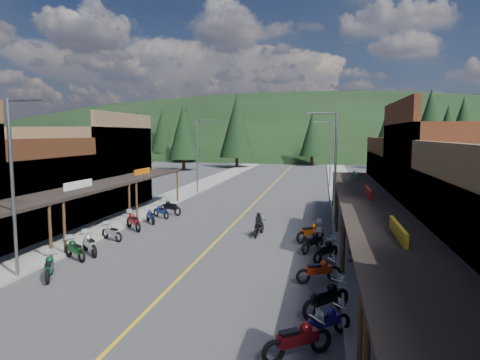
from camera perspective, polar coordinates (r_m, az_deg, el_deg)
The scene contains 42 objects.
ground at distance 24.06m, azimuth -4.50°, elevation -9.45°, with size 220.00×220.00×0.00m, color #38383A.
centerline at distance 43.26m, azimuth 2.60°, elevation -2.42°, with size 0.15×90.00×0.01m, color gold.
sidewalk_west at distance 45.33m, azimuth -8.35°, elevation -2.00°, with size 3.40×94.00×0.15m, color gray.
sidewalk_east at distance 42.87m, azimuth 14.19°, elevation -2.59°, with size 3.40×94.00×0.15m, color gray.
shop_west_2 at distance 31.50m, azimuth -28.53°, elevation -1.76°, with size 10.90×9.00×6.20m.
shop_west_3 at distance 39.24m, azimuth -19.72°, elevation 1.50°, with size 10.90×10.20×8.20m.
shop_east_2 at distance 25.35m, azimuth 28.24°, elevation -1.25°, with size 10.90×9.00×8.20m.
shop_east_3 at distance 34.67m, azimuth 23.45°, elevation -0.86°, with size 10.90×10.20×6.20m.
streetlight_0 at distance 21.08m, azimuth -27.80°, elevation -0.01°, with size 2.16×0.18×8.00m.
streetlight_1 at distance 46.28m, azimuth -5.57°, elevation 3.66°, with size 2.16×0.18×8.00m.
streetlight_2 at distance 30.39m, azimuth 12.34°, elevation 2.24°, with size 2.16×0.18×8.00m.
streetlight_3 at distance 52.36m, azimuth 11.81°, elevation 3.85°, with size 2.16×0.18×8.00m.
ridge_hill at distance 157.58m, azimuth 8.75°, elevation 3.76°, with size 310.00×140.00×60.00m, color black.
pine_0 at distance 96.17m, azimuth -17.83°, elevation 5.89°, with size 5.04×5.04×11.00m.
pine_1 at distance 97.15m, azimuth -7.17°, elevation 6.59°, with size 5.88×5.88×12.50m.
pine_2 at distance 81.96m, azimuth -0.42°, elevation 7.24°, with size 6.72×6.72×14.00m.
pine_3 at distance 88.35m, azimuth 9.61°, elevation 6.10°, with size 5.04×5.04×11.00m.
pine_4 at distance 83.16m, azimuth 19.27°, elevation 6.37°, with size 5.88×5.88×12.50m.
pine_5 at distance 98.33m, azimuth 27.59°, elevation 6.37°, with size 6.72×6.72×14.00m.
pine_7 at distance 105.50m, azimuth -10.31°, elevation 6.50°, with size 5.88×5.88×12.50m.
pine_8 at distance 68.42m, azimuth -13.43°, elevation 5.60°, with size 4.48×4.48×10.00m.
pine_9 at distance 69.62m, azimuth 25.92°, elevation 5.49°, with size 4.93×4.93×10.80m.
pine_10 at distance 76.27m, azimuth -7.57°, elevation 6.36°, with size 5.38×5.38×11.60m.
pine_11 at distance 61.87m, azimuth 24.02°, elevation 6.31°, with size 5.82×5.82×12.40m.
bike_west_5 at distance 21.25m, azimuth -24.10°, elevation -10.45°, with size 0.68×2.05×1.17m, color #0B3A25, non-canonical shape.
bike_west_6 at distance 23.86m, azimuth -21.18°, elevation -8.52°, with size 0.69×2.07×1.18m, color #0C3C14, non-canonical shape.
bike_west_7 at distance 24.54m, azimuth -19.44°, elevation -7.95°, with size 0.73×2.20×1.26m, color #9B9CA1, non-canonical shape.
bike_west_8 at distance 27.31m, azimuth -16.74°, elevation -6.61°, with size 0.64×1.93×1.11m, color gray, non-canonical shape.
bike_west_9 at distance 29.79m, azimuth -14.02°, elevation -5.27°, with size 0.76×2.29×1.31m, color maroon, non-canonical shape.
bike_west_10 at distance 31.80m, azimuth -11.85°, elevation -4.68°, with size 0.65×1.94×1.11m, color navy, non-canonical shape.
bike_west_11 at distance 33.56m, azimuth -10.50°, elevation -4.04°, with size 0.67×2.02×1.16m, color navy, non-canonical shape.
bike_west_12 at distance 34.73m, azimuth -9.28°, elevation -3.52°, with size 0.78×2.34×1.34m, color black, non-canonical shape.
bike_east_3 at distance 13.19m, azimuth 7.71°, elevation -20.08°, with size 0.76×2.27×1.30m, color maroon, non-canonical shape.
bike_east_4 at distance 14.57m, azimuth 11.24°, elevation -17.88°, with size 0.66×1.98×1.13m, color navy, non-canonical shape.
bike_east_5 at distance 16.21m, azimuth 11.44°, elevation -14.97°, with size 0.77×2.30×1.32m, color black, non-canonical shape.
bike_east_6 at distance 19.33m, azimuth 10.47°, elevation -11.65°, with size 0.69×2.06×1.18m, color red, non-canonical shape.
bike_east_7 at distance 22.44m, azimuth 11.38°, elevation -9.08°, with size 0.72×2.15×1.23m, color black, non-canonical shape.
bike_east_8 at distance 24.09m, azimuth 9.68°, elevation -7.98°, with size 0.72×2.16×1.23m, color black, non-canonical shape.
bike_east_9 at distance 26.21m, azimuth 9.40°, elevation -6.73°, with size 0.77×2.30×1.31m, color #C9470E, non-canonical shape.
rider_on_bike at distance 27.38m, azimuth 2.55°, elevation -6.17°, with size 0.91×2.09×1.54m.
pedestrian_east_a at distance 22.18m, azimuth 14.63°, elevation -8.13°, with size 0.67×0.44×1.84m, color #221D2C.
pedestrian_east_b at distance 35.00m, azimuth 14.70°, elevation -3.14°, with size 0.76×0.44×1.56m, color brown.
Camera 1 is at (6.24, -22.32, 6.47)m, focal length 32.00 mm.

